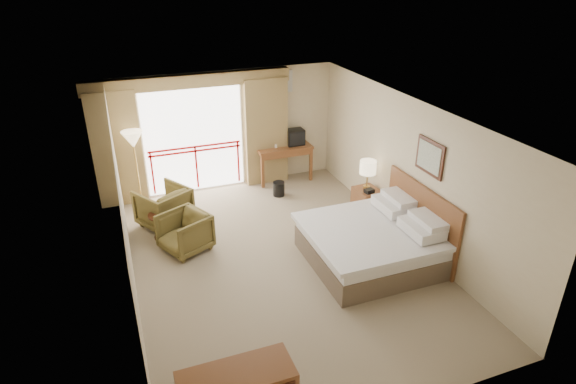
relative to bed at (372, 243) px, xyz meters
name	(u,v)px	position (x,y,z in m)	size (l,w,h in m)	color
floor	(281,260)	(-1.50, 0.60, -0.38)	(7.00, 7.00, 0.00)	#84755B
ceiling	(279,114)	(-1.50, 0.60, 2.32)	(7.00, 7.00, 0.00)	white
wall_back	(228,130)	(-1.50, 4.10, 0.97)	(5.00, 5.00, 0.00)	beige
wall_front	(392,326)	(-1.50, -2.90, 0.97)	(5.00, 5.00, 0.00)	beige
wall_left	(124,217)	(-4.00, 0.60, 0.97)	(7.00, 7.00, 0.00)	beige
wall_right	(408,171)	(1.00, 0.60, 0.97)	(7.00, 7.00, 0.00)	beige
balcony_door	(194,140)	(-2.30, 4.08, 0.82)	(2.40, 2.40, 0.00)	white
balcony_railing	(196,157)	(-2.30, 4.06, 0.44)	(2.09, 0.03, 1.02)	#B70F10
curtain_left	(117,149)	(-3.95, 3.95, 0.87)	(1.00, 0.26, 2.50)	olive
curtain_right	(266,132)	(-0.65, 3.95, 0.87)	(1.00, 0.26, 2.50)	olive
valance	(190,81)	(-2.30, 3.98, 2.17)	(4.40, 0.22, 0.28)	olive
hvac_vent	(282,82)	(-0.20, 4.07, 1.97)	(0.50, 0.04, 0.50)	silver
bed	(372,243)	(0.00, 0.00, 0.00)	(2.13, 2.06, 0.97)	brown
headboard	(421,220)	(0.96, 0.00, 0.27)	(0.06, 2.10, 1.30)	brown
framed_art	(430,157)	(0.97, 0.00, 1.47)	(0.04, 0.72, 0.60)	black
nightstand	(366,203)	(0.70, 1.46, -0.06)	(0.45, 0.54, 0.64)	brown
table_lamp	(368,168)	(0.70, 1.51, 0.72)	(0.33, 0.33, 0.59)	tan
phone	(369,191)	(0.65, 1.31, 0.31)	(0.18, 0.14, 0.08)	black
desk	(282,153)	(-0.25, 3.93, 0.30)	(1.33, 0.64, 0.87)	brown
tv	(295,137)	(0.05, 3.87, 0.68)	(0.41, 0.33, 0.38)	black
coffee_maker	(269,143)	(-0.60, 3.88, 0.61)	(0.11, 0.11, 0.24)	black
cup	(276,146)	(-0.45, 3.83, 0.53)	(0.06, 0.06, 0.09)	white
wastebasket	(279,189)	(-0.65, 3.07, -0.21)	(0.26, 0.26, 0.33)	black
armchair_far	(166,225)	(-3.25, 2.60, -0.38)	(0.87, 0.90, 0.82)	#4D421F
armchair_near	(187,249)	(-3.02, 1.53, -0.38)	(0.78, 0.80, 0.73)	#4D421F
side_table	(161,222)	(-3.36, 2.11, -0.02)	(0.47, 0.47, 0.51)	black
book	(160,214)	(-3.36, 2.11, 0.14)	(0.16, 0.21, 0.02)	white
floor_lamp	(133,142)	(-3.61, 3.62, 1.10)	(0.44, 0.44, 1.71)	tan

